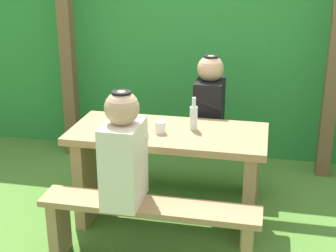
{
  "coord_description": "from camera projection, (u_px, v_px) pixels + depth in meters",
  "views": [
    {
      "loc": [
        0.67,
        -3.15,
        1.92
      ],
      "look_at": [
        0.0,
        0.0,
        0.77
      ],
      "focal_mm": 51.6,
      "sensor_mm": 36.0,
      "label": 1
    }
  ],
  "objects": [
    {
      "name": "bench_near",
      "position": [
        149.0,
        222.0,
        3.05
      ],
      "size": [
        1.4,
        0.24,
        0.45
      ],
      "color": "#9E7A51",
      "rests_on": "ground_plane"
    },
    {
      "name": "bottle_left",
      "position": [
        194.0,
        117.0,
        3.43
      ],
      "size": [
        0.06,
        0.06,
        0.24
      ],
      "color": "silver",
      "rests_on": "picnic_table"
    },
    {
      "name": "hedge_backdrop",
      "position": [
        203.0,
        47.0,
        4.92
      ],
      "size": [
        6.4,
        0.7,
        2.03
      ],
      "primitive_type": "cube",
      "color": "#2B8336",
      "rests_on": "ground_plane"
    },
    {
      "name": "bench_far",
      "position": [
        182.0,
        153.0,
        4.1
      ],
      "size": [
        1.4,
        0.24,
        0.45
      ],
      "color": "#9E7A51",
      "rests_on": "ground_plane"
    },
    {
      "name": "drinking_glass",
      "position": [
        160.0,
        127.0,
        3.37
      ],
      "size": [
        0.07,
        0.07,
        0.08
      ],
      "primitive_type": "cylinder",
      "color": "silver",
      "rests_on": "picnic_table"
    },
    {
      "name": "cell_phone",
      "position": [
        142.0,
        128.0,
        3.46
      ],
      "size": [
        0.08,
        0.15,
        0.01
      ],
      "primitive_type": "cube",
      "rotation": [
        0.0,
        0.0,
        0.09
      ],
      "color": "black",
      "rests_on": "picnic_table"
    },
    {
      "name": "person_white_shirt",
      "position": [
        124.0,
        152.0,
        2.93
      ],
      "size": [
        0.25,
        0.35,
        0.72
      ],
      "color": "silver",
      "rests_on": "bench_near"
    },
    {
      "name": "pergola_post_right",
      "position": [
        333.0,
        73.0,
        4.14
      ],
      "size": [
        0.12,
        0.12,
        1.9
      ],
      "primitive_type": "cube",
      "color": "brown",
      "rests_on": "ground_plane"
    },
    {
      "name": "pergola_post_left",
      "position": [
        68.0,
        61.0,
        4.62
      ],
      "size": [
        0.12,
        0.12,
        1.9
      ],
      "primitive_type": "cube",
      "color": "brown",
      "rests_on": "ground_plane"
    },
    {
      "name": "ground_plane",
      "position": [
        168.0,
        220.0,
        3.68
      ],
      "size": [
        12.0,
        12.0,
        0.0
      ],
      "primitive_type": "plane",
      "color": "#4D7E30"
    },
    {
      "name": "person_black_coat",
      "position": [
        209.0,
        103.0,
        3.9
      ],
      "size": [
        0.25,
        0.35,
        0.72
      ],
      "color": "black",
      "rests_on": "bench_far"
    },
    {
      "name": "picnic_table",
      "position": [
        168.0,
        161.0,
        3.51
      ],
      "size": [
        1.4,
        0.64,
        0.73
      ],
      "color": "#9E7A51",
      "rests_on": "ground_plane"
    }
  ]
}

